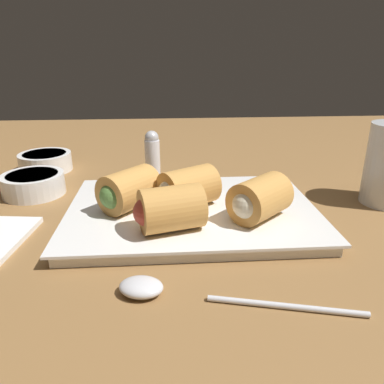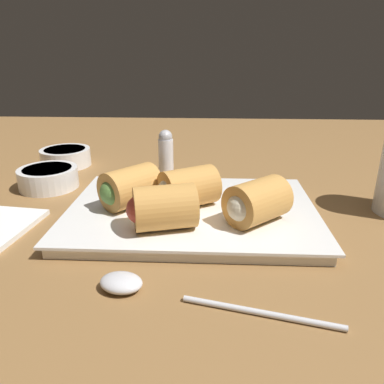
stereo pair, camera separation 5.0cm
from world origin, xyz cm
name	(u,v)px [view 1 (the left image)]	position (x,y,z in cm)	size (l,w,h in cm)	color
table_surface	(181,236)	(0.00, 0.00, 1.00)	(180.00, 140.00, 2.00)	olive
serving_plate	(192,212)	(1.44, 2.70, 2.76)	(29.24, 20.97, 1.50)	white
roll_front_left	(168,209)	(-1.49, -3.10, 5.85)	(7.55, 6.20, 4.69)	#D19347
roll_front_right	(258,199)	(8.34, -1.18, 5.85)	(7.83, 7.69, 4.69)	#D19347
roll_back_left	(186,188)	(0.72, 2.75, 5.85)	(7.83, 7.31, 4.69)	#D19347
roll_back_right	(127,190)	(-6.13, 2.56, 5.85)	(7.70, 7.83, 4.69)	#D19347
dipping_bowl_near	(33,183)	(-19.99, 12.22, 3.60)	(8.40, 8.40, 2.94)	white
dipping_bowl_far	(45,161)	(-21.44, 23.07, 3.60)	(8.40, 8.40, 2.94)	white
spoon	(166,290)	(-1.79, -12.27, 2.58)	(19.77, 6.37, 1.30)	silver
salt_shaker	(152,152)	(-3.65, 20.13, 5.53)	(2.43, 2.43, 7.04)	silver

